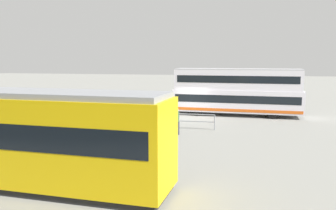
% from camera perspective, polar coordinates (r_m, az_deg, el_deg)
% --- Properties ---
extents(ground_plane, '(160.00, 160.00, 0.00)m').
position_cam_1_polar(ground_plane, '(28.71, 3.44, -2.18)').
color(ground_plane, gray).
extents(double_decker_bus, '(10.87, 2.84, 4.00)m').
position_cam_1_polar(double_decker_bus, '(30.54, 11.10, 2.14)').
color(double_decker_bus, silver).
rests_on(double_decker_bus, ground).
extents(pedestrian_near_railing, '(0.45, 0.45, 1.65)m').
position_cam_1_polar(pedestrian_near_railing, '(24.90, -8.46, -1.51)').
color(pedestrian_near_railing, '#33384C').
rests_on(pedestrian_near_railing, ground).
extents(pedestrian_crossing, '(0.37, 0.37, 1.72)m').
position_cam_1_polar(pedestrian_crossing, '(22.31, 1.42, -2.35)').
color(pedestrian_crossing, '#33384C').
rests_on(pedestrian_crossing, ground).
extents(pedestrian_railing, '(7.75, 0.27, 1.08)m').
position_cam_1_polar(pedestrian_railing, '(24.58, -1.37, -2.04)').
color(pedestrian_railing, gray).
rests_on(pedestrian_railing, ground).
extents(info_sign, '(1.02, 0.29, 2.20)m').
position_cam_1_polar(info_sign, '(24.80, -10.51, -0.28)').
color(info_sign, slate).
rests_on(info_sign, ground).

